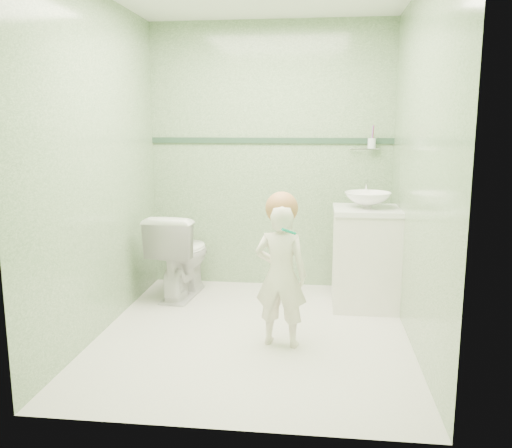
# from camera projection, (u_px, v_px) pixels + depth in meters

# --- Properties ---
(ground) EXTENTS (2.50, 2.50, 0.00)m
(ground) POSITION_uv_depth(u_px,v_px,m) (254.00, 333.00, 3.86)
(ground) COLOR silver
(ground) RESTS_ON ground
(room_shell) EXTENTS (2.50, 2.54, 2.40)m
(room_shell) POSITION_uv_depth(u_px,v_px,m) (253.00, 168.00, 3.64)
(room_shell) COLOR gray
(room_shell) RESTS_ON ground
(trim_stripe) EXTENTS (2.20, 0.02, 0.05)m
(trim_stripe) POSITION_uv_depth(u_px,v_px,m) (270.00, 140.00, 4.82)
(trim_stripe) COLOR #2A4834
(trim_stripe) RESTS_ON room_shell
(vanity) EXTENTS (0.52, 0.50, 0.80)m
(vanity) POSITION_uv_depth(u_px,v_px,m) (365.00, 259.00, 4.37)
(vanity) COLOR white
(vanity) RESTS_ON ground
(counter) EXTENTS (0.54, 0.52, 0.04)m
(counter) POSITION_uv_depth(u_px,v_px,m) (367.00, 210.00, 4.29)
(counter) COLOR white
(counter) RESTS_ON vanity
(basin) EXTENTS (0.37, 0.37, 0.13)m
(basin) POSITION_uv_depth(u_px,v_px,m) (368.00, 200.00, 4.28)
(basin) COLOR white
(basin) RESTS_ON counter
(faucet) EXTENTS (0.03, 0.13, 0.18)m
(faucet) POSITION_uv_depth(u_px,v_px,m) (366.00, 187.00, 4.45)
(faucet) COLOR silver
(faucet) RESTS_ON counter
(cup_holder) EXTENTS (0.26, 0.07, 0.21)m
(cup_holder) POSITION_uv_depth(u_px,v_px,m) (371.00, 143.00, 4.66)
(cup_holder) COLOR silver
(cup_holder) RESTS_ON room_shell
(toilet) EXTENTS (0.49, 0.77, 0.74)m
(toilet) POSITION_uv_depth(u_px,v_px,m) (181.00, 255.00, 4.66)
(toilet) COLOR white
(toilet) RESTS_ON ground
(toddler) EXTENTS (0.39, 0.29, 0.98)m
(toddler) POSITION_uv_depth(u_px,v_px,m) (281.00, 275.00, 3.58)
(toddler) COLOR white
(toddler) RESTS_ON ground
(hair_cap) EXTENTS (0.22, 0.22, 0.22)m
(hair_cap) POSITION_uv_depth(u_px,v_px,m) (282.00, 208.00, 3.52)
(hair_cap) COLOR #AD7142
(hair_cap) RESTS_ON toddler
(teal_toothbrush) EXTENTS (0.11, 0.14, 0.08)m
(teal_toothbrush) POSITION_uv_depth(u_px,v_px,m) (288.00, 231.00, 3.38)
(teal_toothbrush) COLOR #019871
(teal_toothbrush) RESTS_ON toddler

